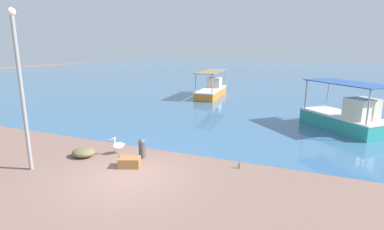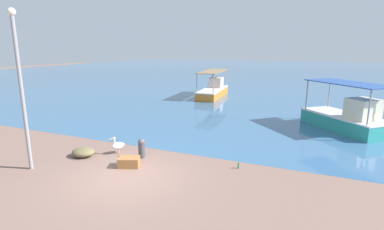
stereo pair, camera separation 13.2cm
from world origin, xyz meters
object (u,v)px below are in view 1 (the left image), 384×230
object	(u,v)px
fishing_boat_center	(212,90)
mooring_bollard	(142,148)
lamp_post	(21,83)
glass_bottle	(239,166)
net_pile	(83,152)
pelican	(118,146)
cargo_crate	(130,162)
fishing_boat_near_left	(346,117)

from	to	relation	value
fishing_boat_center	mooring_bollard	bearing A→B (deg)	-80.99
lamp_post	glass_bottle	size ratio (longest dim) A/B	21.87
fishing_boat_center	net_pile	world-z (taller)	fishing_boat_center
fishing_boat_center	pelican	size ratio (longest dim) A/B	7.62
mooring_bollard	cargo_crate	distance (m)	1.07
pelican	cargo_crate	size ratio (longest dim) A/B	1.00
lamp_post	net_pile	size ratio (longest dim) A/B	5.87
fishing_boat_near_left	lamp_post	world-z (taller)	lamp_post
pelican	glass_bottle	bearing A→B (deg)	5.43
fishing_boat_near_left	net_pile	bearing A→B (deg)	-139.32
glass_bottle	lamp_post	bearing A→B (deg)	-156.32
fishing_boat_near_left	pelican	size ratio (longest dim) A/B	6.14
pelican	net_pile	bearing A→B (deg)	-143.03
lamp_post	net_pile	world-z (taller)	lamp_post
fishing_boat_center	pelican	bearing A→B (deg)	-85.24
lamp_post	mooring_bollard	world-z (taller)	lamp_post
pelican	glass_bottle	world-z (taller)	pelican
fishing_boat_center	cargo_crate	bearing A→B (deg)	-81.29
mooring_bollard	fishing_boat_center	bearing A→B (deg)	99.01
lamp_post	net_pile	xyz separation A→B (m)	(0.88, 1.84, -3.13)
fishing_boat_center	fishing_boat_near_left	xyz separation A→B (m)	(10.79, -8.04, 0.09)
fishing_boat_center	lamp_post	distance (m)	19.18
pelican	lamp_post	world-z (taller)	lamp_post
lamp_post	cargo_crate	world-z (taller)	lamp_post
fishing_boat_near_left	net_pile	distance (m)	13.98
mooring_bollard	glass_bottle	distance (m)	4.11
glass_bottle	mooring_bollard	bearing A→B (deg)	-173.13
fishing_boat_near_left	lamp_post	xyz separation A→B (m)	(-11.47, -10.95, 2.60)
pelican	glass_bottle	distance (m)	5.32
fishing_boat_center	net_pile	xyz separation A→B (m)	(0.20, -17.14, -0.44)
mooring_bollard	net_pile	size ratio (longest dim) A/B	0.83
lamp_post	pelican	bearing A→B (deg)	53.08
mooring_bollard	net_pile	world-z (taller)	mooring_bollard
pelican	glass_bottle	size ratio (longest dim) A/B	2.96
lamp_post	net_pile	bearing A→B (deg)	64.47
fishing_boat_near_left	lamp_post	distance (m)	16.07
cargo_crate	mooring_bollard	bearing A→B (deg)	93.92
fishing_boat_center	lamp_post	bearing A→B (deg)	-92.05
fishing_boat_center	net_pile	distance (m)	17.15
fishing_boat_center	pelican	distance (m)	16.33
lamp_post	mooring_bollard	distance (m)	5.12
fishing_boat_center	cargo_crate	xyz separation A→B (m)	(2.65, -17.29, -0.44)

